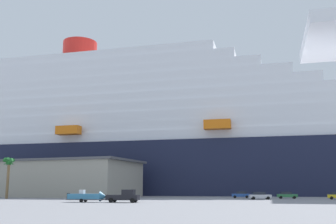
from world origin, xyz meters
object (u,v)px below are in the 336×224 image
Objects in this scene: parked_car_green_wagon at (287,195)px; parked_car_blue_suv at (241,195)px; small_boat_on_trailer at (89,197)px; parked_car_silver_sedan at (260,196)px; cruise_ship at (147,139)px; pickup_truck at (124,196)px; palm_tree at (9,166)px.

parked_car_blue_suv is (-10.62, 3.15, -0.00)m from parked_car_green_wagon.
parked_car_silver_sedan is at bearing 39.78° from small_boat_on_trailer.
small_boat_on_trailer is at bearing -80.91° from cruise_ship.
parked_car_green_wagon is at bearing 47.92° from pickup_truck.
cruise_ship is 59.06m from palm_tree.
parked_car_silver_sedan and parked_car_blue_suv have the same top height.
cruise_ship is 54.53m from parked_car_blue_suv.
small_boat_on_trailer is 0.86× the size of palm_tree.
palm_tree is 57.92m from parked_car_silver_sedan.
parked_car_silver_sedan is (22.34, 23.46, -0.21)m from pickup_truck.
parked_car_blue_suv is at bearing 55.46° from small_boat_on_trailer.
parked_car_green_wagon is 0.95× the size of parked_car_silver_sedan.
parked_car_blue_suv is at bearing 62.87° from pickup_truck.
pickup_truck is 0.60× the size of palm_tree.
pickup_truck reaches higher than parked_car_green_wagon.
parked_car_silver_sedan is 1.12× the size of parked_car_blue_suv.
parked_car_green_wagon is (34.67, 31.79, -0.13)m from small_boat_on_trailer.
cruise_ship is 65.26m from parked_car_silver_sedan.
small_boat_on_trailer is (-6.38, -0.46, -0.08)m from pickup_truck.
cruise_ship is at bearing 99.09° from small_boat_on_trailer.
palm_tree is (-34.71, 16.00, 6.40)m from pickup_truck.
cruise_ship reaches higher than parked_car_silver_sedan.
parked_car_blue_suv is (-4.67, 11.03, -0.00)m from parked_car_silver_sedan.
parked_car_green_wagon is at bearing 13.68° from palm_tree.
small_boat_on_trailer reaches higher than parked_car_green_wagon.
palm_tree is 65.17m from parked_car_green_wagon.
pickup_truck is at bearing -132.08° from parked_car_green_wagon.
small_boat_on_trailer is at bearing -124.54° from parked_car_blue_suv.
pickup_truck is at bearing -24.75° from palm_tree.
palm_tree reaches higher than pickup_truck.
palm_tree is 2.16× the size of parked_car_blue_suv.
small_boat_on_trailer is 1.87× the size of parked_car_blue_suv.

